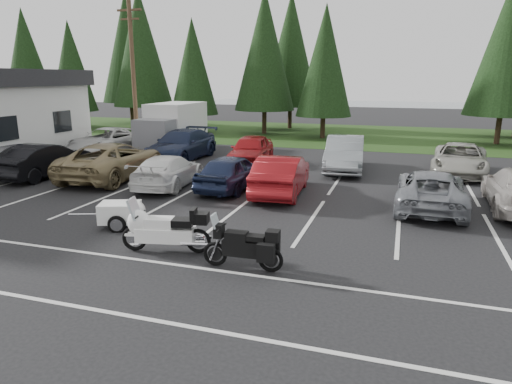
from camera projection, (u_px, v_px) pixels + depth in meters
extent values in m
plane|color=black|center=(206.00, 221.00, 14.65)|extent=(120.00, 120.00, 0.00)
cube|color=#1C3812|center=(327.00, 134.00, 36.79)|extent=(80.00, 16.00, 0.01)
cube|color=slate|center=(391.00, 110.00, 64.20)|extent=(70.00, 50.00, 0.02)
cylinder|color=#473321|center=(133.00, 77.00, 27.60)|extent=(0.26, 0.26, 9.00)
cube|color=#473321|center=(129.00, 10.00, 26.67)|extent=(1.60, 0.12, 0.12)
cube|color=#473321|center=(130.00, 19.00, 26.79)|extent=(1.20, 0.10, 0.10)
cube|color=silver|center=(229.00, 205.00, 16.49)|extent=(32.00, 16.00, 0.01)
cylinder|color=#332316|center=(33.00, 112.00, 43.45)|extent=(0.36, 0.36, 2.50)
cone|color=black|center=(26.00, 58.00, 42.23)|extent=(4.58, 4.58, 8.84)
cylinder|color=#332316|center=(76.00, 117.00, 40.50)|extent=(0.36, 0.36, 2.16)
cone|color=black|center=(71.00, 66.00, 39.44)|extent=(3.96, 3.96, 7.65)
cylinder|color=#332316|center=(145.00, 113.00, 40.11)|extent=(0.36, 0.36, 2.78)
cone|color=black|center=(141.00, 47.00, 38.75)|extent=(5.10, 5.10, 9.86)
cylinder|color=#332316|center=(195.00, 120.00, 37.27)|extent=(0.36, 0.36, 2.11)
cone|color=black|center=(193.00, 67.00, 36.23)|extent=(3.87, 3.87, 7.48)
cylinder|color=#332316|center=(264.00, 117.00, 36.95)|extent=(0.36, 0.36, 2.62)
cone|color=black|center=(265.00, 50.00, 35.67)|extent=(4.80, 4.80, 9.27)
cylinder|color=#332316|center=(323.00, 123.00, 34.30)|extent=(0.36, 0.36, 2.26)
cone|color=black|center=(325.00, 61.00, 33.20)|extent=(4.14, 4.14, 7.99)
cylinder|color=#332316|center=(499.00, 124.00, 31.14)|extent=(0.36, 0.36, 2.69)
cone|color=black|center=(509.00, 42.00, 29.82)|extent=(4.93, 4.93, 9.52)
cylinder|color=#332316|center=(132.00, 109.00, 45.17)|extent=(0.36, 0.36, 2.88)
cone|color=black|center=(128.00, 48.00, 43.76)|extent=(5.28, 5.28, 10.20)
cylinder|color=#332316|center=(290.00, 113.00, 40.88)|extent=(0.36, 0.36, 2.71)
cone|color=black|center=(291.00, 50.00, 39.56)|extent=(4.97, 4.97, 9.61)
imported|color=#99999D|center=(23.00, 157.00, 21.92)|extent=(1.95, 4.46, 1.50)
imported|color=black|center=(44.00, 160.00, 20.94)|extent=(1.76, 4.77, 1.56)
imported|color=olive|center=(113.00, 160.00, 20.64)|extent=(3.14, 6.10, 1.65)
imported|color=white|center=(168.00, 171.00, 19.12)|extent=(2.33, 4.76, 1.33)
imported|color=#19223F|center=(232.00, 172.00, 18.62)|extent=(1.97, 4.37, 1.46)
imported|color=maroon|center=(281.00, 175.00, 17.84)|extent=(1.99, 4.80, 1.54)
imported|color=gray|center=(431.00, 190.00, 15.86)|extent=(2.38, 4.94, 1.36)
imported|color=silver|center=(107.00, 141.00, 27.02)|extent=(2.95, 5.79, 1.57)
imported|color=#18213C|center=(181.00, 145.00, 25.28)|extent=(2.43, 5.72, 1.65)
imported|color=maroon|center=(251.00, 150.00, 23.86)|extent=(2.21, 4.69, 1.55)
imported|color=gray|center=(345.00, 154.00, 22.36)|extent=(2.19, 5.20, 1.67)
imported|color=#9F9D92|center=(460.00, 159.00, 21.50)|extent=(2.90, 5.39, 1.44)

